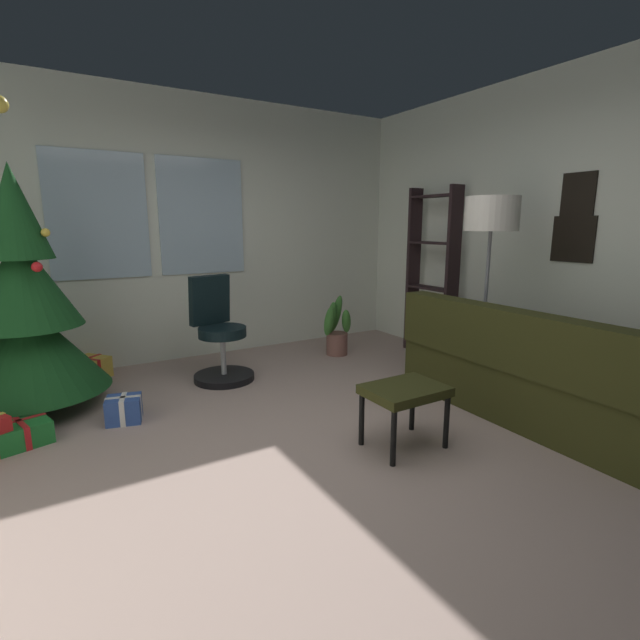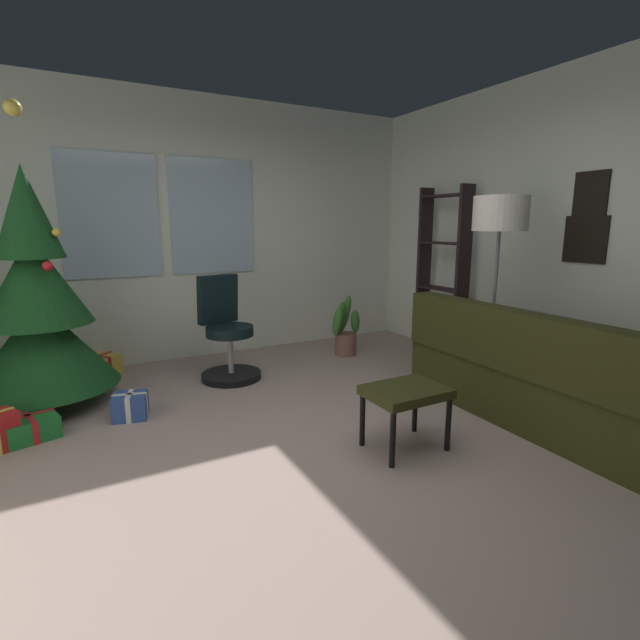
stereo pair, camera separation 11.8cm
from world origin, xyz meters
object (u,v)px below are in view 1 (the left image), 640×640
Objects in this scene: floor_lamp at (491,223)px; footstool at (405,395)px; gift_box_green at (20,432)px; gift_box_gold at (87,369)px; couch at (561,380)px; bookshelf at (432,283)px; holiday_tree at (26,313)px; office_chair at (220,340)px; gift_box_blue at (124,409)px; potted_plant at (336,331)px.

footstool is at bearing -159.93° from floor_lamp.
gift_box_gold is (0.51, 1.21, 0.02)m from gift_box_green.
bookshelf reaches higher than couch.
footstool reaches higher than gift_box_gold.
office_chair is at bearing -1.36° from holiday_tree.
holiday_tree is 2.37× the size of office_chair.
gift_box_blue reaches higher than gift_box_green.
bookshelf is 2.71× the size of potted_plant.
holiday_tree is 5.22× the size of gift_box_gold.
floor_lamp is (1.89, -1.46, 1.07)m from office_chair.
office_chair is 0.53× the size of bookshelf.
floor_lamp is (2.97, -2.11, 1.35)m from gift_box_gold.
gift_box_blue is 0.42× the size of potted_plant.
gift_box_green is 0.43× the size of office_chair.
gift_box_blue is 0.17× the size of floor_lamp.
gift_box_gold is 3.88m from floor_lamp.
couch is 4.80× the size of gift_box_gold.
holiday_tree is at bearing -123.63° from gift_box_gold.
bookshelf is at bearing 3.08° from gift_box_green.
floor_lamp reaches higher than footstool.
gift_box_blue is at bearing -83.36° from gift_box_gold.
gift_box_blue is (0.65, -0.00, 0.02)m from gift_box_green.
office_chair reaches higher than couch.
gift_box_blue is (0.55, -0.60, -0.69)m from holiday_tree.
gift_box_blue is at bearing 150.19° from couch.
couch is 0.92× the size of holiday_tree.
couch is at bearing -25.00° from gift_box_green.
footstool is at bearing 169.23° from couch.
footstool is 2.42m from bookshelf.
footstool is at bearing -42.21° from gift_box_blue.
potted_plant is at bearing 13.18° from gift_box_green.
gift_box_gold is at bearing 96.64° from gift_box_blue.
office_chair is (-1.89, 2.19, 0.08)m from couch.
floor_lamp is (-0.46, -1.11, 0.64)m from bookshelf.
bookshelf is (3.84, -0.39, 0.03)m from holiday_tree.
couch reaches higher than gift_box_gold.
gift_box_gold is at bearing 149.20° from office_chair.
gift_box_green is 1.48× the size of gift_box_blue.
bookshelf is at bearing -16.25° from gift_box_gold.
couch reaches higher than potted_plant.
couch is 3.85m from gift_box_green.
bookshelf is at bearing -5.77° from holiday_tree.
holiday_tree is 8.11× the size of gift_box_blue.
bookshelf reaches higher than office_chair.
gift_box_gold is 1.29m from office_chair.
gift_box_green is at bearing -160.53° from office_chair.
office_chair is 1.41m from potted_plant.
footstool is 1.14× the size of gift_box_gold.
office_chair is (0.94, 0.57, 0.29)m from gift_box_blue.
gift_box_blue is at bearing -163.28° from potted_plant.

